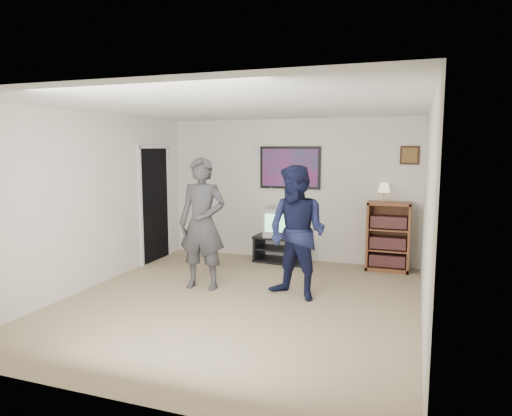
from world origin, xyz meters
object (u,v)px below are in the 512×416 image
Objects in this scene: crt_television at (282,222)px; person_tall at (202,224)px; media_stand at (282,249)px; bookshelf at (388,236)px; person_short at (297,233)px.

crt_television is 1.94m from person_tall.
person_tall reaches higher than media_stand.
media_stand is at bearing -178.41° from bookshelf.
bookshelf is (1.79, 0.05, -0.15)m from crt_television.
bookshelf is 0.60× the size of person_tall.
media_stand is at bearing 174.30° from crt_television.
crt_television is 1.79m from bookshelf.
crt_television is at bearing 131.68° from person_short.
crt_television is at bearing 5.23° from media_stand.
person_tall is 1.05× the size of person_short.
person_short is at bearing -73.85° from crt_television.
media_stand is at bearing 65.74° from person_tall.
person_tall is at bearing -142.63° from bookshelf.
bookshelf is at bearing -4.09° from crt_television.
bookshelf is at bearing 32.65° from person_tall.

